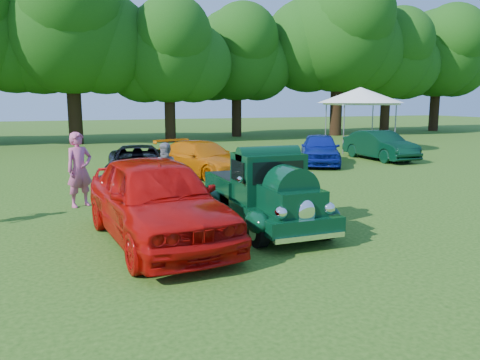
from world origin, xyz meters
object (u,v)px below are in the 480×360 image
object	(u,v)px
back_car_orange	(203,159)
spectator_pink	(79,170)
back_car_green	(380,145)
back_car_blue	(320,149)
red_convertible	(157,199)
spectator_grey	(167,171)
hero_pickup	(264,194)
back_car_black	(138,164)
canopy_tent	(360,96)

from	to	relation	value
back_car_orange	spectator_pink	xyz separation A→B (m)	(-4.43, -3.66, 0.34)
back_car_orange	back_car_green	distance (m)	9.32
back_car_orange	back_car_blue	size ratio (longest dim) A/B	1.11
red_convertible	spectator_grey	size ratio (longest dim) A/B	3.12
spectator_grey	spectator_pink	bearing A→B (deg)	-155.78
spectator_pink	back_car_green	bearing A→B (deg)	-6.25
hero_pickup	spectator_pink	world-z (taller)	spectator_pink
spectator_grey	back_car_orange	bearing A→B (deg)	81.20
back_car_black	back_car_blue	size ratio (longest dim) A/B	1.13
back_car_black	spectator_grey	size ratio (longest dim) A/B	2.79
red_convertible	back_car_black	xyz separation A→B (m)	(0.69, 6.98, -0.23)
back_car_black	back_car_blue	bearing A→B (deg)	19.45
back_car_orange	red_convertible	bearing A→B (deg)	-133.57
hero_pickup	spectator_grey	bearing A→B (deg)	111.73
hero_pickup	red_convertible	xyz separation A→B (m)	(-2.47, -0.32, 0.14)
back_car_blue	spectator_grey	distance (m)	9.08
back_car_orange	spectator_grey	xyz separation A→B (m)	(-2.08, -3.55, 0.16)
spectator_pink	canopy_tent	xyz separation A→B (m)	(15.01, 9.07, 2.03)
hero_pickup	spectator_pink	size ratio (longest dim) A/B	2.15
red_convertible	canopy_tent	distance (m)	18.92
red_convertible	back_car_orange	bearing A→B (deg)	60.87
canopy_tent	back_car_orange	bearing A→B (deg)	-152.92
back_car_orange	spectator_pink	distance (m)	5.76
red_convertible	canopy_tent	xyz separation A→B (m)	(13.70, 12.87, 2.17)
spectator_pink	red_convertible	bearing A→B (deg)	-98.60
back_car_green	back_car_orange	bearing A→B (deg)	-170.53
back_car_blue	back_car_black	bearing A→B (deg)	-140.75
back_car_orange	spectator_grey	distance (m)	4.12
hero_pickup	back_car_green	world-z (taller)	hero_pickup
back_car_blue	spectator_pink	distance (m)	11.21
spectator_grey	back_car_blue	bearing A→B (deg)	53.08
red_convertible	spectator_pink	world-z (taller)	spectator_pink
red_convertible	back_car_black	size ratio (longest dim) A/B	1.12
hero_pickup	back_car_black	bearing A→B (deg)	104.97
back_car_blue	canopy_tent	world-z (taller)	canopy_tent
back_car_black	back_car_blue	xyz separation A→B (m)	(8.09, 1.68, 0.05)
back_car_orange	back_car_green	bearing A→B (deg)	-10.62
back_car_orange	back_car_green	size ratio (longest dim) A/B	1.07
hero_pickup	back_car_black	world-z (taller)	hero_pickup
back_car_orange	back_car_blue	world-z (taller)	back_car_blue
back_car_black	spectator_pink	size ratio (longest dim) A/B	2.28
back_car_black	back_car_orange	size ratio (longest dim) A/B	1.02
hero_pickup	spectator_pink	bearing A→B (deg)	137.41
hero_pickup	spectator_pink	distance (m)	5.14
hero_pickup	back_car_black	xyz separation A→B (m)	(-1.78, 6.66, -0.09)
spectator_grey	red_convertible	bearing A→B (deg)	-83.46
back_car_green	canopy_tent	bearing A→B (deg)	68.67
back_car_green	red_convertible	bearing A→B (deg)	-144.21
red_convertible	back_car_green	size ratio (longest dim) A/B	1.22
hero_pickup	back_car_green	distance (m)	13.18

